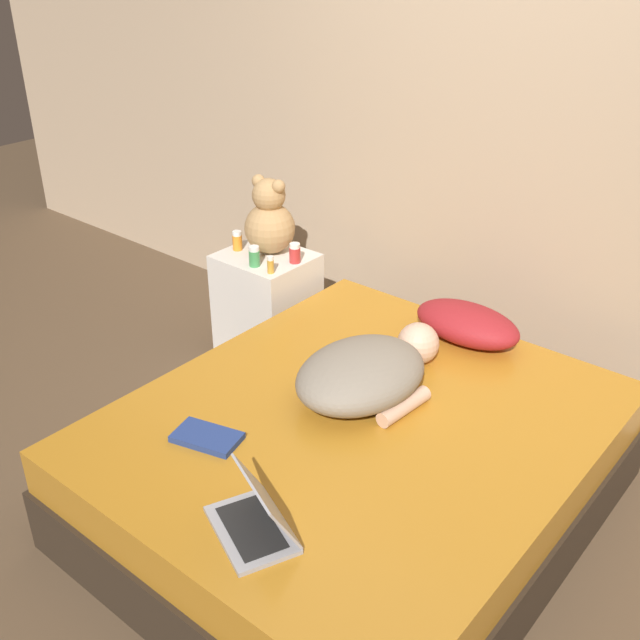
{
  "coord_description": "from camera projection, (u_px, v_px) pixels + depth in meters",
  "views": [
    {
      "loc": [
        1.33,
        -1.82,
        2.06
      ],
      "look_at": [
        -0.37,
        0.23,
        0.62
      ],
      "focal_mm": 42.0,
      "sensor_mm": 36.0,
      "label": 1
    }
  ],
  "objects": [
    {
      "name": "bottle_amber",
      "position": [
        271.0,
        265.0,
        3.52
      ],
      "size": [
        0.03,
        0.03,
        0.08
      ],
      "color": "gold",
      "rests_on": "nightstand"
    },
    {
      "name": "laptop",
      "position": [
        257.0,
        518.0,
        2.22
      ],
      "size": [
        0.36,
        0.3,
        0.19
      ],
      "rotation": [
        0.0,
        0.0,
        -0.41
      ],
      "color": "#9E9EA3",
      "rests_on": "bed"
    },
    {
      "name": "bottle_green",
      "position": [
        254.0,
        256.0,
        3.58
      ],
      "size": [
        0.05,
        0.05,
        0.1
      ],
      "color": "#3D8E4C",
      "rests_on": "nightstand"
    },
    {
      "name": "wall_back",
      "position": [
        535.0,
        121.0,
        3.16
      ],
      "size": [
        8.0,
        0.06,
        2.6
      ],
      "color": "tan",
      "rests_on": "ground_plane"
    },
    {
      "name": "teddy_bear",
      "position": [
        270.0,
        220.0,
        3.68
      ],
      "size": [
        0.25,
        0.25,
        0.39
      ],
      "color": "tan",
      "rests_on": "nightstand"
    },
    {
      "name": "person_lying",
      "position": [
        368.0,
        371.0,
        2.84
      ],
      "size": [
        0.46,
        0.74,
        0.2
      ],
      "rotation": [
        0.0,
        0.0,
        -0.08
      ],
      "color": "gray",
      "rests_on": "bed"
    },
    {
      "name": "bottle_orange",
      "position": [
        237.0,
        241.0,
        3.76
      ],
      "size": [
        0.05,
        0.05,
        0.1
      ],
      "color": "orange",
      "rests_on": "nightstand"
    },
    {
      "name": "nightstand",
      "position": [
        267.0,
        306.0,
        3.86
      ],
      "size": [
        0.44,
        0.39,
        0.57
      ],
      "color": "silver",
      "rests_on": "ground_plane"
    },
    {
      "name": "pillow",
      "position": [
        467.0,
        324.0,
        3.21
      ],
      "size": [
        0.48,
        0.27,
        0.16
      ],
      "color": "maroon",
      "rests_on": "bed"
    },
    {
      "name": "ground_plane",
      "position": [
        356.0,
        507.0,
        2.96
      ],
      "size": [
        12.0,
        12.0,
        0.0
      ],
      "primitive_type": "plane",
      "color": "brown"
    },
    {
      "name": "book",
      "position": [
        207.0,
        437.0,
        2.62
      ],
      "size": [
        0.26,
        0.19,
        0.02
      ],
      "rotation": [
        0.0,
        0.0,
        0.26
      ],
      "color": "navy",
      "rests_on": "bed"
    },
    {
      "name": "bed",
      "position": [
        357.0,
        464.0,
        2.85
      ],
      "size": [
        1.58,
        1.85,
        0.44
      ],
      "color": "#2D2319",
      "rests_on": "ground_plane"
    },
    {
      "name": "bottle_red",
      "position": [
        295.0,
        253.0,
        3.62
      ],
      "size": [
        0.05,
        0.05,
        0.1
      ],
      "color": "#B72D2D",
      "rests_on": "nightstand"
    }
  ]
}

